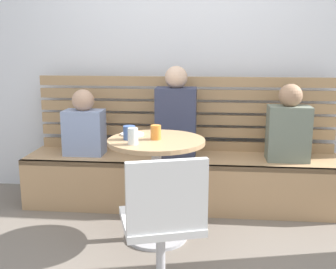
% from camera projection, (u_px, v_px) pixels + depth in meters
% --- Properties ---
extents(back_wall, '(5.20, 0.10, 2.90)m').
position_uv_depth(back_wall, '(186.00, 37.00, 3.78)').
color(back_wall, silver).
rests_on(back_wall, ground).
extents(booth_bench, '(2.70, 0.52, 0.44)m').
position_uv_depth(booth_bench, '(182.00, 181.00, 3.61)').
color(booth_bench, tan).
rests_on(booth_bench, ground).
extents(booth_backrest, '(2.65, 0.04, 0.67)m').
position_uv_depth(booth_backrest, '(184.00, 113.00, 3.73)').
color(booth_backrest, '#A68157').
rests_on(booth_backrest, booth_bench).
extents(cafe_table, '(0.68, 0.68, 0.74)m').
position_uv_depth(cafe_table, '(156.00, 170.00, 2.92)').
color(cafe_table, '#ADADB2').
rests_on(cafe_table, ground).
extents(white_chair, '(0.50, 0.50, 0.85)m').
position_uv_depth(white_chair, '(163.00, 227.00, 2.13)').
color(white_chair, '#ADADB2').
rests_on(white_chair, ground).
extents(person_adult, '(0.34, 0.22, 0.77)m').
position_uv_depth(person_adult, '(176.00, 116.00, 3.51)').
color(person_adult, '#333851').
rests_on(person_adult, booth_bench).
extents(person_child_left, '(0.34, 0.22, 0.64)m').
position_uv_depth(person_child_left, '(289.00, 127.00, 3.40)').
color(person_child_left, slate).
rests_on(person_child_left, booth_bench).
extents(person_child_middle, '(0.34, 0.22, 0.57)m').
position_uv_depth(person_child_middle, '(84.00, 126.00, 3.60)').
color(person_child_middle, '#8C9EC6').
rests_on(person_child_middle, booth_bench).
extents(cup_tumbler_orange, '(0.07, 0.07, 0.10)m').
position_uv_depth(cup_tumbler_orange, '(156.00, 132.00, 2.86)').
color(cup_tumbler_orange, orange).
rests_on(cup_tumbler_orange, cafe_table).
extents(cup_water_clear, '(0.07, 0.07, 0.11)m').
position_uv_depth(cup_water_clear, '(133.00, 136.00, 2.72)').
color(cup_water_clear, white).
rests_on(cup_water_clear, cafe_table).
extents(cup_mug_blue, '(0.08, 0.08, 0.09)m').
position_uv_depth(cup_mug_blue, '(129.00, 133.00, 2.86)').
color(cup_mug_blue, '#3D5B9E').
rests_on(cup_mug_blue, cafe_table).
extents(plate_small, '(0.17, 0.17, 0.01)m').
position_uv_depth(plate_small, '(132.00, 134.00, 3.01)').
color(plate_small, white).
rests_on(plate_small, cafe_table).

